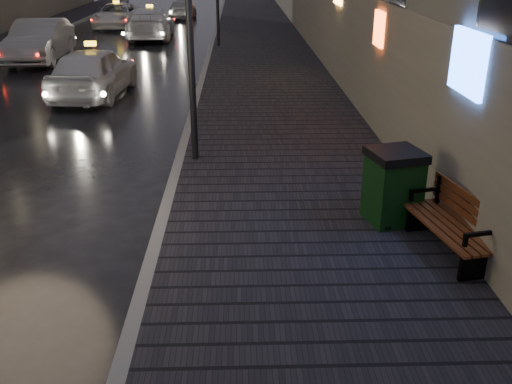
# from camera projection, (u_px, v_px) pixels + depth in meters

# --- Properties ---
(ground) EXTENTS (120.00, 120.00, 0.00)m
(ground) POSITION_uv_depth(u_px,v_px,m) (6.00, 340.00, 6.79)
(ground) COLOR black
(ground) RESTS_ON ground
(sidewalk) EXTENTS (4.60, 58.00, 0.15)m
(sidewalk) POSITION_uv_depth(u_px,v_px,m) (263.00, 50.00, 26.19)
(sidewalk) COLOR black
(sidewalk) RESTS_ON ground
(curb) EXTENTS (0.20, 58.00, 0.15)m
(curb) POSITION_uv_depth(u_px,v_px,m) (210.00, 50.00, 26.13)
(curb) COLOR slate
(curb) RESTS_ON ground
(curb_far) EXTENTS (0.20, 58.00, 0.15)m
(curb_far) POSITION_uv_depth(u_px,v_px,m) (14.00, 51.00, 25.89)
(curb_far) COLOR slate
(curb_far) RESTS_ON ground
(bench) EXTENTS (0.97, 1.92, 0.94)m
(bench) POSITION_uv_depth(u_px,v_px,m) (454.00, 223.00, 8.29)
(bench) COLOR black
(bench) RESTS_ON sidewalk
(trash_bin) EXTENTS (0.96, 0.96, 1.22)m
(trash_bin) POSITION_uv_depth(u_px,v_px,m) (393.00, 186.00, 9.23)
(trash_bin) COLOR black
(trash_bin) RESTS_ON sidewalk
(taxi_near) EXTENTS (2.24, 4.77, 1.58)m
(taxi_near) POSITION_uv_depth(u_px,v_px,m) (93.00, 72.00, 17.86)
(taxi_near) COLOR silver
(taxi_near) RESTS_ON ground
(car_left_mid) EXTENTS (1.98, 5.19, 1.69)m
(car_left_mid) POSITION_uv_depth(u_px,v_px,m) (40.00, 41.00, 23.59)
(car_left_mid) COLOR gray
(car_left_mid) RESTS_ON ground
(taxi_mid) EXTENTS (2.48, 5.58, 1.59)m
(taxi_mid) POSITION_uv_depth(u_px,v_px,m) (151.00, 23.00, 29.83)
(taxi_mid) COLOR white
(taxi_mid) RESTS_ON ground
(taxi_far) EXTENTS (2.45, 5.12, 1.41)m
(taxi_far) POSITION_uv_depth(u_px,v_px,m) (117.00, 15.00, 34.33)
(taxi_far) COLOR silver
(taxi_far) RESTS_ON ground
(car_far) EXTENTS (1.82, 3.89, 1.29)m
(car_far) POSITION_uv_depth(u_px,v_px,m) (182.00, 9.00, 38.62)
(car_far) COLOR #92939A
(car_far) RESTS_ON ground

